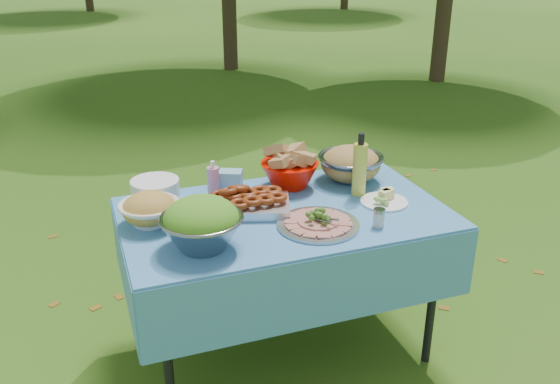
% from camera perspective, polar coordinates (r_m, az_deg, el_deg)
% --- Properties ---
extents(ground, '(80.00, 80.00, 0.00)m').
position_cam_1_polar(ground, '(3.09, 0.41, -14.77)').
color(ground, '#1A3D0B').
rests_on(ground, ground).
extents(picnic_table, '(1.46, 0.86, 0.76)m').
position_cam_1_polar(picnic_table, '(2.87, 0.43, -8.78)').
color(picnic_table, '#84CBFF').
rests_on(picnic_table, ground).
extents(salad_bowl, '(0.38, 0.38, 0.22)m').
position_cam_1_polar(salad_bowl, '(2.36, -7.56, -3.02)').
color(salad_bowl, gray).
rests_on(salad_bowl, picnic_table).
extents(pasta_bowl_white, '(0.31, 0.31, 0.14)m').
position_cam_1_polar(pasta_bowl_white, '(2.61, -12.45, -1.59)').
color(pasta_bowl_white, white).
rests_on(pasta_bowl_white, picnic_table).
extents(plate_stack, '(0.29, 0.29, 0.11)m').
position_cam_1_polar(plate_stack, '(2.83, -11.89, 0.10)').
color(plate_stack, white).
rests_on(plate_stack, picnic_table).
extents(wipes_box, '(0.13, 0.12, 0.10)m').
position_cam_1_polar(wipes_box, '(2.91, -4.76, 1.11)').
color(wipes_box, '#87C0DE').
rests_on(wipes_box, picnic_table).
extents(sanitizer_bottle, '(0.07, 0.07, 0.17)m').
position_cam_1_polar(sanitizer_bottle, '(2.86, -6.45, 1.36)').
color(sanitizer_bottle, pink).
rests_on(sanitizer_bottle, picnic_table).
extents(bread_bowl, '(0.36, 0.36, 0.19)m').
position_cam_1_polar(bread_bowl, '(2.93, 0.94, 2.32)').
color(bread_bowl, '#EF0F00').
rests_on(bread_bowl, picnic_table).
extents(pasta_bowl_steel, '(0.36, 0.36, 0.18)m').
position_cam_1_polar(pasta_bowl_steel, '(3.04, 6.81, 2.77)').
color(pasta_bowl_steel, gray).
rests_on(pasta_bowl_steel, picnic_table).
extents(fried_tray, '(0.42, 0.35, 0.08)m').
position_cam_1_polar(fried_tray, '(2.69, -2.90, -0.97)').
color(fried_tray, silver).
rests_on(fried_tray, picnic_table).
extents(charcuterie_platter, '(0.47, 0.47, 0.08)m').
position_cam_1_polar(charcuterie_platter, '(2.55, 3.71, -2.45)').
color(charcuterie_platter, '#A5A7AD').
rests_on(charcuterie_platter, picnic_table).
extents(oil_bottle, '(0.08, 0.08, 0.31)m').
position_cam_1_polar(oil_bottle, '(2.84, 7.69, 2.65)').
color(oil_bottle, '#CED244').
rests_on(oil_bottle, picnic_table).
extents(cheese_plate, '(0.27, 0.27, 0.06)m').
position_cam_1_polar(cheese_plate, '(2.81, 10.00, -0.46)').
color(cheese_plate, white).
rests_on(cheese_plate, picnic_table).
extents(shaker, '(0.06, 0.06, 0.08)m').
position_cam_1_polar(shaker, '(2.58, 9.50, -2.44)').
color(shaker, silver).
rests_on(shaker, picnic_table).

